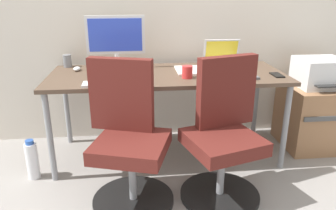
# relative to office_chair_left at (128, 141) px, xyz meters

# --- Properties ---
(ground_plane) EXTENTS (5.28, 5.28, 0.00)m
(ground_plane) POSITION_rel_office_chair_left_xyz_m (0.31, 0.59, -0.42)
(ground_plane) COLOR gray
(desk) EXTENTS (1.86, 0.73, 0.71)m
(desk) POSITION_rel_office_chair_left_xyz_m (0.31, 0.59, 0.23)
(desk) COLOR brown
(desk) RESTS_ON ground
(office_chair_left) EXTENTS (0.55, 0.55, 0.94)m
(office_chair_left) POSITION_rel_office_chair_left_xyz_m (0.00, 0.00, 0.00)
(office_chair_left) COLOR black
(office_chair_left) RESTS_ON ground
(office_chair_right) EXTENTS (0.55, 0.55, 0.94)m
(office_chair_right) POSITION_rel_office_chair_left_xyz_m (0.63, -0.00, 0.00)
(office_chair_right) COLOR black
(office_chair_right) RESTS_ON ground
(side_cabinet) EXTENTS (0.51, 0.52, 0.56)m
(side_cabinet) POSITION_rel_office_chair_left_xyz_m (1.62, 0.63, -0.15)
(side_cabinet) COLOR #996B47
(side_cabinet) RESTS_ON ground
(printer) EXTENTS (0.38, 0.40, 0.24)m
(printer) POSITION_rel_office_chair_left_xyz_m (1.62, 0.63, 0.25)
(printer) COLOR silver
(printer) RESTS_ON side_cabinet
(water_bottle_on_floor) EXTENTS (0.09, 0.09, 0.31)m
(water_bottle_on_floor) POSITION_rel_office_chair_left_xyz_m (-0.73, 0.32, -0.28)
(water_bottle_on_floor) COLOR white
(water_bottle_on_floor) RESTS_ON ground
(desktop_monitor) EXTENTS (0.48, 0.18, 0.43)m
(desktop_monitor) POSITION_rel_office_chair_left_xyz_m (-0.09, 0.82, 0.54)
(desktop_monitor) COLOR silver
(desktop_monitor) RESTS_ON desk
(open_laptop) EXTENTS (0.31, 0.27, 0.22)m
(open_laptop) POSITION_rel_office_chair_left_xyz_m (0.81, 0.78, 0.34)
(open_laptop) COLOR silver
(open_laptop) RESTS_ON desk
(keyboard_by_monitor) EXTENTS (0.34, 0.12, 0.02)m
(keyboard_by_monitor) POSITION_rel_office_chair_left_xyz_m (-0.14, 0.30, 0.30)
(keyboard_by_monitor) COLOR silver
(keyboard_by_monitor) RESTS_ON desk
(keyboard_by_laptop) EXTENTS (0.34, 0.12, 0.02)m
(keyboard_by_laptop) POSITION_rel_office_chair_left_xyz_m (0.80, 0.39, 0.30)
(keyboard_by_laptop) COLOR #515156
(keyboard_by_laptop) RESTS_ON desk
(mouse_by_monitor) EXTENTS (0.06, 0.10, 0.03)m
(mouse_by_monitor) POSITION_rel_office_chair_left_xyz_m (-0.41, 0.76, 0.31)
(mouse_by_monitor) COLOR silver
(mouse_by_monitor) RESTS_ON desk
(mouse_by_laptop) EXTENTS (0.06, 0.10, 0.03)m
(mouse_by_laptop) POSITION_rel_office_chair_left_xyz_m (-0.18, 0.53, 0.31)
(mouse_by_laptop) COLOR #B7B7B7
(mouse_by_laptop) RESTS_ON desk
(coffee_mug) EXTENTS (0.08, 0.08, 0.09)m
(coffee_mug) POSITION_rel_office_chair_left_xyz_m (0.45, 0.44, 0.34)
(coffee_mug) COLOR red
(coffee_mug) RESTS_ON desk
(pen_cup) EXTENTS (0.07, 0.07, 0.10)m
(pen_cup) POSITION_rel_office_chair_left_xyz_m (-0.51, 0.90, 0.34)
(pen_cup) COLOR slate
(pen_cup) RESTS_ON desk
(phone_near_laptop) EXTENTS (0.07, 0.14, 0.01)m
(phone_near_laptop) POSITION_rel_office_chair_left_xyz_m (1.15, 0.43, 0.30)
(phone_near_laptop) COLOR black
(phone_near_laptop) RESTS_ON desk
(paper_pile) EXTENTS (0.21, 0.30, 0.01)m
(paper_pile) POSITION_rel_office_chair_left_xyz_m (0.50, 0.65, 0.30)
(paper_pile) COLOR white
(paper_pile) RESTS_ON desk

